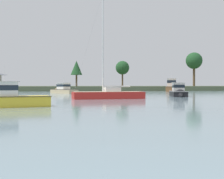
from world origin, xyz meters
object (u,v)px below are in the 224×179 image
object	(u,v)px
cruiser_black	(179,93)
sailboat_red	(109,97)
cruiser_sand	(62,91)
mooring_buoy_green	(104,96)
cruiser_wood	(172,89)
cruiser_yellow	(1,102)

from	to	relation	value
cruiser_black	sailboat_red	bearing A→B (deg)	-152.67
cruiser_sand	mooring_buoy_green	size ratio (longest dim) A/B	21.10
cruiser_wood	cruiser_black	world-z (taller)	cruiser_wood
cruiser_yellow	sailboat_red	size ratio (longest dim) A/B	0.52
cruiser_black	cruiser_sand	world-z (taller)	cruiser_sand
cruiser_wood	sailboat_red	distance (m)	48.28
cruiser_black	cruiser_sand	xyz separation A→B (m)	(-18.12, 21.17, 0.03)
cruiser_sand	cruiser_yellow	xyz separation A→B (m)	(-4.78, -41.53, -0.05)
cruiser_wood	cruiser_sand	bearing A→B (deg)	-153.53
cruiser_black	sailboat_red	distance (m)	13.50
cruiser_wood	sailboat_red	world-z (taller)	sailboat_red
cruiser_sand	cruiser_yellow	bearing A→B (deg)	-96.57
cruiser_wood	cruiser_sand	distance (m)	33.16
cruiser_black	sailboat_red	xyz separation A→B (m)	(-11.99, -6.19, -0.19)
cruiser_yellow	sailboat_red	world-z (taller)	sailboat_red
cruiser_wood	cruiser_yellow	distance (m)	66.03
cruiser_wood	mooring_buoy_green	xyz separation A→B (m)	(-22.89, -32.67, -0.74)
sailboat_red	cruiser_sand	bearing A→B (deg)	102.64
cruiser_black	cruiser_sand	bearing A→B (deg)	130.57
cruiser_wood	cruiser_black	bearing A→B (deg)	-107.83
cruiser_black	cruiser_yellow	world-z (taller)	cruiser_yellow
cruiser_sand	mooring_buoy_green	distance (m)	19.14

